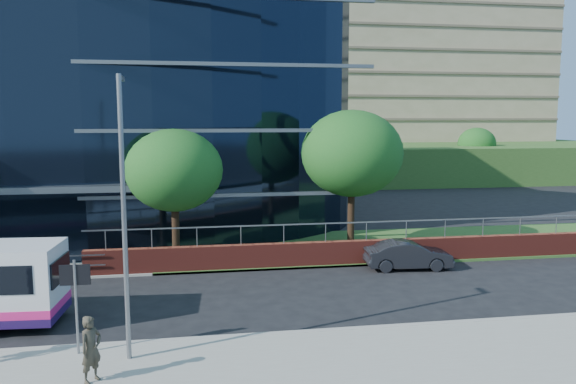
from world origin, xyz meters
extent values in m
cube|color=#2D511E|center=(24.00, 11.00, 0.06)|extent=(36.00, 8.00, 0.12)
cube|color=black|center=(-4.00, 24.00, 8.00)|extent=(38.00, 16.00, 16.00)
cube|color=maroon|center=(20.00, 7.30, 0.60)|extent=(34.00, 0.40, 1.20)
cube|color=slate|center=(20.00, 7.30, 2.08)|extent=(34.00, 0.06, 0.06)
cube|color=#2D511E|center=(32.00, 56.00, 2.00)|extent=(60.00, 42.00, 4.00)
cube|color=gray|center=(32.00, 58.00, 17.00)|extent=(50.00, 12.00, 26.00)
cylinder|color=slate|center=(4.50, -1.60, 1.55)|extent=(0.08, 0.08, 2.80)
cube|color=black|center=(4.50, -1.58, 2.50)|extent=(0.85, 0.06, 0.60)
cylinder|color=black|center=(7.00, 9.00, 1.54)|extent=(0.36, 0.36, 3.08)
ellipsoid|color=#154B1B|center=(7.00, 9.00, 4.55)|extent=(4.62, 4.62, 3.93)
cylinder|color=black|center=(16.00, 10.00, 1.76)|extent=(0.36, 0.36, 3.52)
ellipsoid|color=#154B1B|center=(16.00, 10.00, 5.20)|extent=(5.28, 5.28, 4.49)
cylinder|color=black|center=(24.00, 40.00, 1.54)|extent=(0.36, 0.36, 3.08)
ellipsoid|color=#154B1B|center=(24.00, 40.00, 4.55)|extent=(4.62, 4.62, 3.93)
cylinder|color=black|center=(40.00, 42.00, 1.43)|extent=(0.36, 0.36, 2.86)
ellipsoid|color=#154B1B|center=(40.00, 42.00, 4.23)|extent=(4.29, 4.29, 3.65)
cylinder|color=slate|center=(6.00, -2.20, 4.15)|extent=(0.14, 0.14, 8.00)
cube|color=slate|center=(6.00, -1.85, 8.05)|extent=(0.15, 0.70, 0.12)
imported|color=black|center=(17.71, 6.23, 0.66)|extent=(4.12, 1.74, 1.32)
imported|color=#363126|center=(5.21, -3.51, 1.03)|extent=(0.73, 0.76, 1.76)
camera|label=1|loc=(7.95, -18.03, 6.92)|focal=35.00mm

